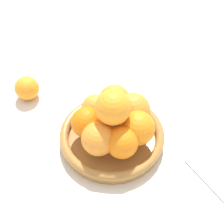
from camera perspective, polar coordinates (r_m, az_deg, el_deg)
name	(u,v)px	position (r m, az deg, el deg)	size (l,w,h in m)	color
ground_plane	(112,141)	(0.78, 0.00, -5.25)	(4.00, 4.00, 0.00)	silver
fruit_bowl	(112,136)	(0.76, 0.00, -4.40)	(0.25, 0.25, 0.04)	#A57238
orange_pile	(114,118)	(0.70, 0.46, -1.06)	(0.19, 0.19, 0.14)	orange
stray_orange	(27,88)	(0.88, -15.29, 4.23)	(0.07, 0.07, 0.07)	orange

